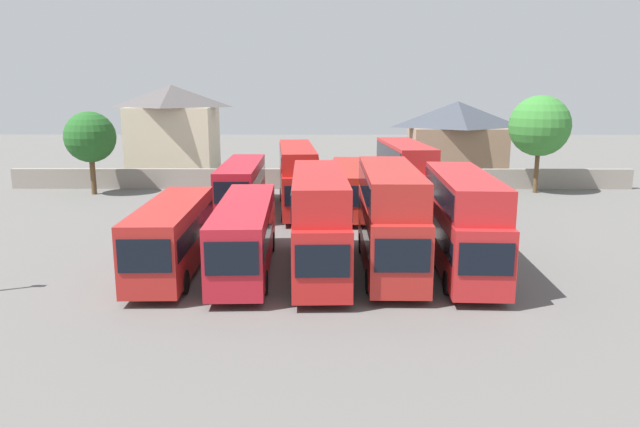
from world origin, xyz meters
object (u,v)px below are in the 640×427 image
object	(u,v)px
bus_4	(390,214)
house_terrace_centre	(456,139)
house_terrace_left	(173,131)
tree_left_of_lot	(90,137)
bus_1	(172,234)
tree_behind_wall	(540,126)
bus_7	(297,174)
bus_9	(405,173)
bus_2	(245,232)
bus_5	(463,218)
bus_6	(242,183)
bus_3	(319,218)
bus_8	(347,186)

from	to	relation	value
bus_4	house_terrace_centre	world-z (taller)	house_terrace_centre
house_terrace_centre	house_terrace_left	bearing A→B (deg)	-179.36
house_terrace_centre	tree_left_of_lot	size ratio (longest dim) A/B	1.36
bus_1	tree_behind_wall	size ratio (longest dim) A/B	1.22
bus_7	bus_9	world-z (taller)	bus_9
bus_2	house_terrace_centre	xyz separation A→B (m)	(17.35, 32.10, 1.92)
bus_5	bus_6	xyz separation A→B (m)	(-12.87, 15.37, -0.74)
house_terrace_left	house_terrace_centre	distance (m)	28.57
house_terrace_left	bus_1	bearing A→B (deg)	-76.54
bus_4	bus_6	xyz separation A→B (m)	(-9.35, 14.97, -0.87)
bus_3	tree_left_of_lot	size ratio (longest dim) A/B	1.54
bus_6	tree_behind_wall	size ratio (longest dim) A/B	1.41
house_terrace_left	tree_behind_wall	distance (m)	34.76
bus_5	bus_8	xyz separation A→B (m)	(-5.05, 14.94, -0.84)
bus_3	bus_9	size ratio (longest dim) A/B	0.98
bus_7	bus_8	world-z (taller)	bus_7
bus_3	tree_behind_wall	size ratio (longest dim) A/B	1.30
bus_6	tree_behind_wall	distance (m)	26.01
bus_3	bus_9	xyz separation A→B (m)	(6.18, 15.08, 0.03)
bus_2	house_terrace_left	bearing A→B (deg)	-162.69
bus_3	tree_behind_wall	distance (m)	29.97
tree_behind_wall	bus_3	bearing A→B (deg)	-128.78
bus_4	tree_left_of_lot	xyz separation A→B (m)	(-22.98, 21.74, 1.98)
bus_6	bus_9	bearing A→B (deg)	86.88
bus_2	bus_9	bearing A→B (deg)	143.97
bus_6	bus_8	bearing A→B (deg)	85.62
bus_4	tree_behind_wall	xyz separation A→B (m)	(15.19, 22.74, 2.87)
tree_left_of_lot	bus_2	bearing A→B (deg)	-54.13
bus_8	bus_6	bearing A→B (deg)	-89.96
bus_3	bus_6	distance (m)	16.57
bus_2	bus_4	bearing A→B (deg)	88.73
bus_3	bus_8	xyz separation A→B (m)	(1.96, 15.05, -0.88)
bus_9	bus_7	bearing A→B (deg)	-96.77
bus_4	house_terrace_centre	bearing A→B (deg)	163.01
bus_1	tree_behind_wall	bearing A→B (deg)	130.46
bus_3	bus_8	size ratio (longest dim) A/B	0.90
bus_5	bus_8	world-z (taller)	bus_5
bus_2	bus_6	xyz separation A→B (m)	(-2.17, 15.08, 0.05)
tree_left_of_lot	tree_behind_wall	bearing A→B (deg)	1.50
house_terrace_left	tree_left_of_lot	bearing A→B (deg)	-114.80
house_terrace_centre	tree_left_of_lot	xyz separation A→B (m)	(-33.15, -10.25, 0.97)
house_terrace_left	bus_9	bearing A→B (deg)	-39.04
bus_8	bus_1	bearing A→B (deg)	-28.17
bus_2	bus_7	xyz separation A→B (m)	(1.95, 15.06, 0.72)
bus_2	bus_5	world-z (taller)	bus_5
bus_1	house_terrace_centre	xyz separation A→B (m)	(20.86, 32.48, 1.91)
bus_1	bus_2	bearing A→B (deg)	94.76
bus_1	bus_6	xyz separation A→B (m)	(1.35, 15.47, 0.04)
bus_7	bus_8	size ratio (longest dim) A/B	1.01
bus_9	tree_behind_wall	xyz separation A→B (m)	(12.50, 8.17, 2.93)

